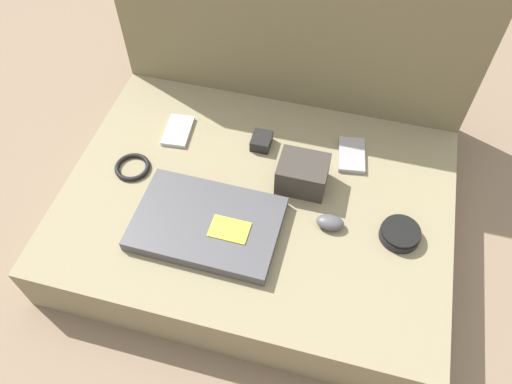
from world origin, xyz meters
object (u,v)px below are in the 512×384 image
speaker_puck (400,234)px  camera_pouch (303,174)px  charger_brick (261,141)px  phone_black (178,131)px  laptop (207,224)px  computer_mouse (330,222)px  phone_silver (352,155)px

speaker_puck → camera_pouch: bearing=159.3°
speaker_puck → charger_brick: 0.43m
speaker_puck → phone_black: bearing=163.4°
phone_black → laptop: bearing=-62.8°
camera_pouch → charger_brick: size_ratio=2.03×
laptop → camera_pouch: (0.19, 0.18, 0.02)m
camera_pouch → charger_brick: camera_pouch is taller
laptop → speaker_puck: laptop is taller
computer_mouse → camera_pouch: 0.14m
phone_black → camera_pouch: camera_pouch is taller
computer_mouse → camera_pouch: camera_pouch is taller
computer_mouse → phone_silver: (0.02, 0.23, -0.01)m
computer_mouse → speaker_puck: size_ratio=0.72×
phone_black → charger_brick: bearing=-2.3°
phone_silver → phone_black: (-0.47, -0.03, -0.00)m
laptop → phone_black: 0.32m
laptop → speaker_puck: 0.45m
camera_pouch → charger_brick: bearing=142.4°
camera_pouch → laptop: bearing=-135.7°
computer_mouse → speaker_puck: bearing=0.6°
phone_black → computer_mouse: bearing=-28.6°
laptop → phone_black: size_ratio=2.92×
computer_mouse → phone_black: computer_mouse is taller
phone_silver → charger_brick: 0.24m
computer_mouse → charger_brick: bearing=133.4°
phone_silver → camera_pouch: (-0.11, -0.12, 0.03)m
camera_pouch → charger_brick: 0.17m
charger_brick → phone_silver: bearing=5.2°
computer_mouse → phone_black: bearing=153.3°
laptop → computer_mouse: 0.29m
computer_mouse → charger_brick: charger_brick is taller
speaker_puck → phone_black: speaker_puck is taller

